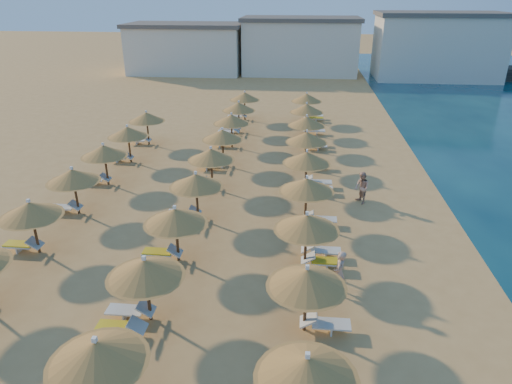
# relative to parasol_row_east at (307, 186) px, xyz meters

# --- Properties ---
(ground) EXTENTS (220.00, 220.00, 0.00)m
(ground) POSITION_rel_parasol_row_east_xyz_m (-2.36, -3.28, -2.06)
(ground) COLOR tan
(ground) RESTS_ON ground
(hotel_blocks) EXTENTS (48.40, 10.76, 8.10)m
(hotel_blocks) POSITION_rel_parasol_row_east_xyz_m (0.86, 43.36, 1.64)
(hotel_blocks) COLOR silver
(hotel_blocks) RESTS_ON ground
(parasol_row_east) EXTENTS (2.67, 41.16, 2.58)m
(parasol_row_east) POSITION_rel_parasol_row_east_xyz_m (0.00, 0.00, 0.00)
(parasol_row_east) COLOR brown
(parasol_row_east) RESTS_ON ground
(parasol_row_west) EXTENTS (2.67, 41.16, 2.58)m
(parasol_row_west) POSITION_rel_parasol_row_east_xyz_m (-5.37, 0.00, 0.00)
(parasol_row_west) COLOR brown
(parasol_row_west) RESTS_ON ground
(parasol_row_inland) EXTENTS (2.67, 25.76, 2.58)m
(parasol_row_inland) POSITION_rel_parasol_row_east_xyz_m (-11.64, 0.00, -0.00)
(parasol_row_inland) COLOR brown
(parasol_row_inland) RESTS_ON ground
(loungers) EXTENTS (14.74, 39.99, 0.66)m
(loungers) POSITION_rel_parasol_row_east_xyz_m (-4.32, -0.06, -1.72)
(loungers) COLOR silver
(loungers) RESTS_ON ground
(beachgoer_a) EXTENTS (0.58, 0.74, 1.81)m
(beachgoer_a) POSITION_rel_parasol_row_east_xyz_m (1.26, -5.49, -1.16)
(beachgoer_a) COLOR tan
(beachgoer_a) RESTS_ON ground
(beachgoer_b) EXTENTS (0.96, 1.06, 1.76)m
(beachgoer_b) POSITION_rel_parasol_row_east_xyz_m (2.99, 2.76, -1.18)
(beachgoer_b) COLOR tan
(beachgoer_b) RESTS_ON ground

